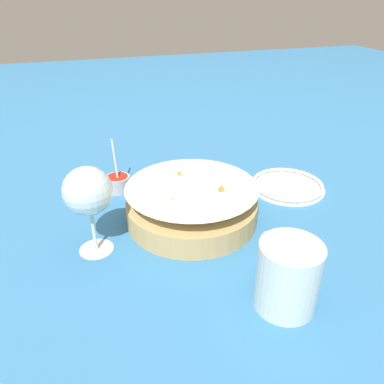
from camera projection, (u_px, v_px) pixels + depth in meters
name	position (u px, v px, depth m)	size (l,w,h in m)	color
ground_plane	(202.00, 218.00, 0.79)	(4.00, 4.00, 0.00)	teal
food_basket	(192.00, 206.00, 0.76)	(0.27, 0.27, 0.09)	tan
sauce_cup	(118.00, 182.00, 0.88)	(0.07, 0.06, 0.12)	#B7B7BC
wine_glass	(88.00, 193.00, 0.64)	(0.09, 0.09, 0.17)	silver
beer_mug	(287.00, 278.00, 0.55)	(0.14, 0.09, 0.11)	silver
side_plate	(287.00, 185.00, 0.90)	(0.18, 0.18, 0.01)	white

